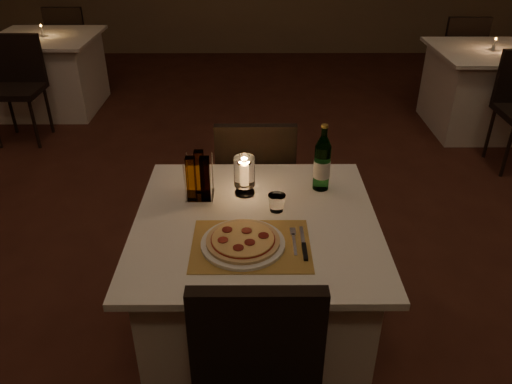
{
  "coord_description": "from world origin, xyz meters",
  "views": [
    {
      "loc": [
        -0.03,
        -2.15,
        1.87
      ],
      "look_at": [
        -0.02,
        -0.42,
        0.86
      ],
      "focal_mm": 35.0,
      "sensor_mm": 36.0,
      "label": 1
    }
  ],
  "objects_px": {
    "tumbler": "(277,203)",
    "neighbor_table_right": "(484,90)",
    "main_table": "(256,288)",
    "chair_far": "(256,177)",
    "neighbor_table_left": "(51,73)",
    "water_bottle": "(322,164)",
    "pizza": "(243,240)",
    "plate": "(243,243)",
    "hurricane_candle": "(244,173)"
  },
  "relations": [
    {
      "from": "chair_far",
      "to": "neighbor_table_left",
      "type": "relative_size",
      "value": 0.9
    },
    {
      "from": "main_table",
      "to": "hurricane_candle",
      "type": "distance_m",
      "value": 0.52
    },
    {
      "from": "main_table",
      "to": "chair_far",
      "type": "relative_size",
      "value": 1.11
    },
    {
      "from": "pizza",
      "to": "tumbler",
      "type": "distance_m",
      "value": 0.29
    },
    {
      "from": "tumbler",
      "to": "neighbor_table_left",
      "type": "relative_size",
      "value": 0.07
    },
    {
      "from": "pizza",
      "to": "hurricane_candle",
      "type": "relative_size",
      "value": 1.56
    },
    {
      "from": "neighbor_table_left",
      "to": "neighbor_table_right",
      "type": "distance_m",
      "value": 4.2
    },
    {
      "from": "pizza",
      "to": "neighbor_table_right",
      "type": "xyz_separation_m",
      "value": [
        2.15,
        2.89,
        -0.39
      ]
    },
    {
      "from": "chair_far",
      "to": "hurricane_candle",
      "type": "height_order",
      "value": "hurricane_candle"
    },
    {
      "from": "neighbor_table_left",
      "to": "neighbor_table_right",
      "type": "relative_size",
      "value": 1.0
    },
    {
      "from": "tumbler",
      "to": "water_bottle",
      "type": "height_order",
      "value": "water_bottle"
    },
    {
      "from": "main_table",
      "to": "neighbor_table_left",
      "type": "xyz_separation_m",
      "value": [
        -2.06,
        3.25,
        0.0
      ]
    },
    {
      "from": "hurricane_candle",
      "to": "neighbor_table_left",
      "type": "distance_m",
      "value": 3.67
    },
    {
      "from": "chair_far",
      "to": "hurricane_candle",
      "type": "bearing_deg",
      "value": -95.71
    },
    {
      "from": "plate",
      "to": "water_bottle",
      "type": "distance_m",
      "value": 0.57
    },
    {
      "from": "tumbler",
      "to": "hurricane_candle",
      "type": "height_order",
      "value": "hurricane_candle"
    },
    {
      "from": "pizza",
      "to": "plate",
      "type": "bearing_deg",
      "value": -1.45
    },
    {
      "from": "main_table",
      "to": "chair_far",
      "type": "distance_m",
      "value": 0.74
    },
    {
      "from": "neighbor_table_right",
      "to": "chair_far",
      "type": "bearing_deg",
      "value": -136.56
    },
    {
      "from": "main_table",
      "to": "tumbler",
      "type": "relative_size",
      "value": 13.42
    },
    {
      "from": "tumbler",
      "to": "plate",
      "type": "bearing_deg",
      "value": -118.59
    },
    {
      "from": "hurricane_candle",
      "to": "neighbor_table_right",
      "type": "distance_m",
      "value": 3.33
    },
    {
      "from": "main_table",
      "to": "pizza",
      "type": "bearing_deg",
      "value": -105.57
    },
    {
      "from": "chair_far",
      "to": "water_bottle",
      "type": "height_order",
      "value": "water_bottle"
    },
    {
      "from": "water_bottle",
      "to": "neighbor_table_left",
      "type": "xyz_separation_m",
      "value": [
        -2.36,
        2.99,
        -0.49
      ]
    },
    {
      "from": "chair_far",
      "to": "neighbor_table_right",
      "type": "height_order",
      "value": "chair_far"
    },
    {
      "from": "chair_far",
      "to": "water_bottle",
      "type": "distance_m",
      "value": 0.63
    },
    {
      "from": "tumbler",
      "to": "neighbor_table_right",
      "type": "relative_size",
      "value": 0.07
    },
    {
      "from": "tumbler",
      "to": "water_bottle",
      "type": "relative_size",
      "value": 0.24
    },
    {
      "from": "plate",
      "to": "hurricane_candle",
      "type": "relative_size",
      "value": 1.79
    },
    {
      "from": "tumbler",
      "to": "pizza",
      "type": "bearing_deg",
      "value": -118.62
    },
    {
      "from": "main_table",
      "to": "neighbor_table_right",
      "type": "relative_size",
      "value": 1.0
    },
    {
      "from": "neighbor_table_right",
      "to": "water_bottle",
      "type": "bearing_deg",
      "value": -126.5
    },
    {
      "from": "neighbor_table_right",
      "to": "tumbler",
      "type": "bearing_deg",
      "value": -127.44
    },
    {
      "from": "pizza",
      "to": "tumbler",
      "type": "height_order",
      "value": "tumbler"
    },
    {
      "from": "pizza",
      "to": "neighbor_table_right",
      "type": "distance_m",
      "value": 3.62
    },
    {
      "from": "main_table",
      "to": "neighbor_table_right",
      "type": "distance_m",
      "value": 3.43
    },
    {
      "from": "pizza",
      "to": "neighbor_table_left",
      "type": "distance_m",
      "value": 3.99
    },
    {
      "from": "chair_far",
      "to": "water_bottle",
      "type": "xyz_separation_m",
      "value": [
        0.29,
        -0.45,
        0.32
      ]
    },
    {
      "from": "neighbor_table_right",
      "to": "neighbor_table_left",
      "type": "bearing_deg",
      "value": 172.6
    },
    {
      "from": "tumbler",
      "to": "neighbor_table_right",
      "type": "xyz_separation_m",
      "value": [
        2.02,
        2.64,
        -0.4
      ]
    },
    {
      "from": "water_bottle",
      "to": "neighbor_table_left",
      "type": "height_order",
      "value": "water_bottle"
    },
    {
      "from": "water_bottle",
      "to": "main_table",
      "type": "bearing_deg",
      "value": -138.49
    },
    {
      "from": "main_table",
      "to": "neighbor_table_right",
      "type": "bearing_deg",
      "value": 52.13
    },
    {
      "from": "hurricane_candle",
      "to": "neighbor_table_right",
      "type": "xyz_separation_m",
      "value": [
        2.15,
        2.49,
        -0.47
      ]
    },
    {
      "from": "neighbor_table_left",
      "to": "water_bottle",
      "type": "bearing_deg",
      "value": -51.74
    },
    {
      "from": "pizza",
      "to": "chair_far",
      "type": "bearing_deg",
      "value": 86.79
    },
    {
      "from": "neighbor_table_left",
      "to": "main_table",
      "type": "bearing_deg",
      "value": -57.6
    },
    {
      "from": "tumbler",
      "to": "water_bottle",
      "type": "distance_m",
      "value": 0.29
    },
    {
      "from": "tumbler",
      "to": "neighbor_table_right",
      "type": "bearing_deg",
      "value": 52.56
    }
  ]
}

